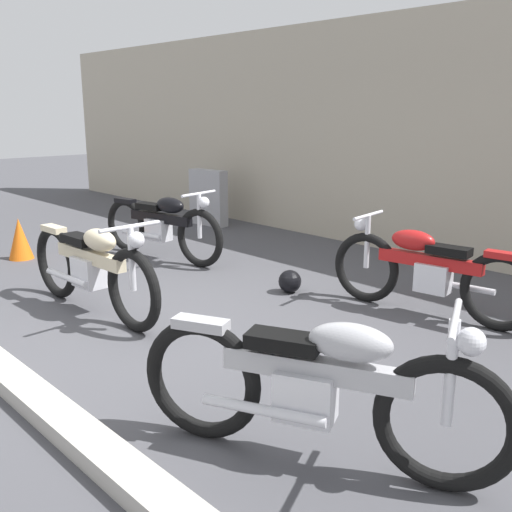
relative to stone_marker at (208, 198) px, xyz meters
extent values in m
plane|color=#47474C|center=(3.46, -3.68, -0.47)|extent=(40.00, 40.00, 0.00)
cube|color=#B2A893|center=(3.46, 0.81, 1.13)|extent=(18.00, 0.30, 3.20)
cube|color=#9E9EA3|center=(0.00, 0.00, 0.00)|extent=(0.76, 0.27, 0.95)
sphere|color=black|center=(3.64, -1.80, -0.35)|extent=(0.25, 0.25, 0.25)
cone|color=orange|center=(0.14, -3.33, -0.20)|extent=(0.32, 0.32, 0.55)
torus|color=black|center=(4.38, -1.44, -0.11)|extent=(0.73, 0.19, 0.73)
torus|color=black|center=(5.71, -1.26, -0.11)|extent=(0.73, 0.19, 0.73)
cube|color=silver|center=(5.09, -1.34, -0.09)|extent=(0.34, 0.24, 0.28)
cube|color=#B21919|center=(5.04, -1.35, 0.07)|extent=(1.02, 0.24, 0.12)
ellipsoid|color=#B21919|center=(4.87, -1.38, 0.25)|extent=(0.46, 0.26, 0.20)
cube|color=black|center=(5.22, -1.33, 0.20)|extent=(0.42, 0.23, 0.08)
cube|color=#B21919|center=(5.71, -1.26, 0.23)|extent=(0.33, 0.16, 0.06)
cylinder|color=silver|center=(4.38, -1.44, 0.16)|extent=(0.06, 0.06, 0.55)
cylinder|color=silver|center=(4.38, -1.44, 0.43)|extent=(0.12, 0.58, 0.04)
sphere|color=silver|center=(4.30, -1.45, 0.34)|extent=(0.14, 0.14, 0.14)
cylinder|color=silver|center=(5.27, -1.20, -0.16)|extent=(0.70, 0.16, 0.06)
torus|color=black|center=(2.11, -1.84, -0.10)|extent=(0.75, 0.22, 0.75)
torus|color=black|center=(0.75, -2.07, -0.10)|extent=(0.75, 0.22, 0.75)
cube|color=silver|center=(1.38, -1.97, -0.08)|extent=(0.36, 0.26, 0.29)
cube|color=black|center=(1.43, -1.96, 0.08)|extent=(1.05, 0.28, 0.12)
ellipsoid|color=black|center=(1.62, -1.93, 0.27)|extent=(0.48, 0.28, 0.20)
cube|color=black|center=(1.25, -1.99, 0.22)|extent=(0.43, 0.25, 0.08)
cube|color=black|center=(0.75, -2.07, 0.25)|extent=(0.34, 0.18, 0.06)
cylinder|color=silver|center=(2.11, -1.84, 0.18)|extent=(0.06, 0.06, 0.56)
cylinder|color=silver|center=(2.11, -1.84, 0.46)|extent=(0.14, 0.59, 0.04)
sphere|color=silver|center=(2.20, -1.83, 0.36)|extent=(0.14, 0.14, 0.14)
cylinder|color=silver|center=(1.20, -2.12, -0.15)|extent=(0.72, 0.18, 0.06)
torus|color=black|center=(6.55, -3.71, -0.10)|extent=(0.73, 0.40, 0.76)
torus|color=black|center=(5.28, -4.30, -0.10)|extent=(0.73, 0.40, 0.76)
cube|color=silver|center=(5.87, -4.03, -0.08)|extent=(0.39, 0.33, 0.29)
cube|color=#ADADB2|center=(5.92, -4.01, 0.09)|extent=(1.01, 0.54, 0.12)
ellipsoid|color=#ADADB2|center=(6.09, -3.93, 0.28)|extent=(0.50, 0.38, 0.21)
cube|color=black|center=(5.75, -4.08, 0.23)|extent=(0.45, 0.34, 0.08)
cube|color=#ADADB2|center=(5.28, -4.30, 0.26)|extent=(0.35, 0.25, 0.06)
cylinder|color=silver|center=(6.55, -3.71, 0.19)|extent=(0.06, 0.06, 0.57)
cylinder|color=silver|center=(6.55, -3.71, 0.47)|extent=(0.29, 0.56, 0.04)
sphere|color=silver|center=(6.63, -3.67, 0.37)|extent=(0.15, 0.15, 0.15)
cylinder|color=silver|center=(5.73, -4.23, -0.15)|extent=(0.68, 0.36, 0.06)
torus|color=black|center=(3.47, -3.65, -0.09)|extent=(0.77, 0.12, 0.77)
torus|color=black|center=(2.05, -3.71, -0.09)|extent=(0.77, 0.12, 0.77)
cube|color=silver|center=(2.71, -3.68, -0.07)|extent=(0.34, 0.22, 0.29)
cube|color=beige|center=(2.76, -3.68, 0.10)|extent=(1.08, 0.15, 0.13)
ellipsoid|color=beige|center=(2.95, -3.67, 0.29)|extent=(0.47, 0.23, 0.21)
cube|color=black|center=(2.57, -3.68, 0.23)|extent=(0.43, 0.21, 0.08)
cube|color=beige|center=(2.05, -3.71, 0.27)|extent=(0.34, 0.14, 0.06)
cylinder|color=silver|center=(3.47, -3.65, 0.20)|extent=(0.06, 0.06, 0.58)
cylinder|color=silver|center=(3.47, -3.65, 0.49)|extent=(0.06, 0.61, 0.04)
sphere|color=silver|center=(3.55, -3.65, 0.38)|extent=(0.15, 0.15, 0.15)
cylinder|color=silver|center=(2.51, -3.81, -0.14)|extent=(0.74, 0.09, 0.06)
camera|label=1|loc=(7.86, -6.28, 1.48)|focal=41.26mm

